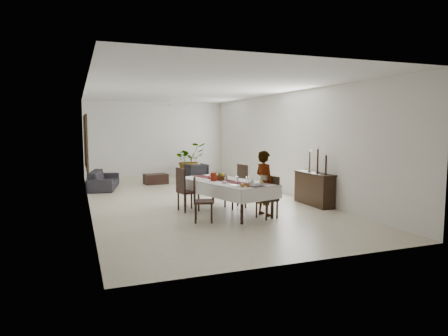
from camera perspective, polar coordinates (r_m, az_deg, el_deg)
floor at (r=11.97m, az=-4.15°, el=-4.36°), size 6.00×12.00×0.00m
ceiling at (r=11.82m, az=-4.27°, el=11.09°), size 6.00×12.00×0.02m
wall_back at (r=17.63m, az=-9.68°, el=4.13°), size 6.00×0.02×3.20m
wall_front at (r=6.27m, az=11.30°, el=0.86°), size 6.00×0.02×3.20m
wall_left at (r=11.32m, az=-18.97°, el=2.90°), size 0.02×12.00×3.20m
wall_right at (r=12.95m, az=8.67°, el=3.50°), size 0.02×12.00×3.20m
dining_table_top at (r=9.94m, az=0.25°, el=-2.05°), size 1.72×2.70×0.05m
table_leg_fl at (r=8.80m, az=2.57°, el=-5.69°), size 0.09×0.09×0.73m
table_leg_fr at (r=9.40m, az=6.91°, el=-4.97°), size 0.09×0.09×0.73m
table_leg_bl at (r=10.71m, az=-5.58°, el=-3.61°), size 0.09×0.09×0.73m
table_leg_br at (r=11.21m, az=-1.57°, el=-3.15°), size 0.09×0.09×0.73m
tablecloth_top at (r=9.93m, az=0.25°, el=-1.87°), size 1.95×2.93×0.01m
tablecloth_drape_left at (r=9.60m, az=-2.66°, el=-3.06°), size 0.78×2.59×0.31m
tablecloth_drape_right at (r=10.33m, az=2.95°, el=-2.42°), size 0.78×2.59×0.31m
tablecloth_drape_near at (r=8.94m, az=5.48°, el=-3.76°), size 1.18×0.36×0.31m
tablecloth_drape_far at (r=11.04m, az=-3.97°, el=-1.88°), size 1.18×0.36×0.31m
table_runner at (r=9.93m, az=0.25°, el=-1.82°), size 1.10×2.61×0.00m
red_pitcher at (r=9.89m, az=-1.50°, el=-1.26°), size 0.19×0.19×0.21m
pitcher_handle at (r=9.84m, az=-1.92°, el=-1.30°), size 0.13×0.06×0.13m
wine_glass_near at (r=9.47m, az=3.34°, el=-1.68°), size 0.07×0.07×0.18m
wine_glass_mid at (r=9.41m, az=1.86°, el=-1.73°), size 0.07×0.07×0.18m
wine_glass_far at (r=9.99m, az=0.31°, el=-1.27°), size 0.07×0.07×0.18m
teacup_right at (r=9.64m, az=3.99°, el=-1.90°), size 0.09×0.09×0.06m
saucer_right at (r=9.65m, az=3.99°, el=-2.04°), size 0.16×0.16×0.01m
teacup_left at (r=9.45m, az=0.08°, el=-2.04°), size 0.09×0.09×0.06m
saucer_left at (r=9.45m, az=0.08°, el=-2.19°), size 0.16×0.16×0.01m
plate_near_right at (r=9.43m, az=5.38°, el=-2.23°), size 0.25×0.25×0.02m
bread_near_right at (r=9.43m, az=5.39°, el=-2.06°), size 0.09×0.09×0.09m
plate_near_left at (r=9.13m, az=1.66°, el=-2.48°), size 0.25×0.25×0.02m
plate_far_left at (r=10.20m, az=-3.20°, el=-1.59°), size 0.25×0.25×0.02m
serving_tray at (r=9.09m, az=4.44°, el=-2.52°), size 0.38×0.38×0.02m
jam_jar_a at (r=8.91m, az=3.47°, el=-2.49°), size 0.07×0.07×0.08m
jam_jar_b at (r=8.89m, az=2.70°, el=-2.51°), size 0.07×0.07×0.08m
jam_jar_c at (r=9.01m, az=2.53°, el=-2.40°), size 0.07×0.07×0.08m
fruit_basket at (r=10.16m, az=-0.41°, el=-1.36°), size 0.31×0.31×0.10m
fruit_red at (r=10.19m, az=-0.33°, el=-0.90°), size 0.09×0.09×0.09m
fruit_green at (r=10.15m, az=-0.70°, el=-0.92°), size 0.08×0.08×0.08m
fruit_yellow at (r=10.11m, az=-0.23°, el=-0.95°), size 0.09×0.09×0.09m
chair_right_near_seat at (r=9.40m, az=6.15°, el=-4.55°), size 0.51×0.51×0.05m
chair_right_near_leg_fl at (r=9.43m, az=7.60°, el=-5.94°), size 0.05×0.05×0.41m
chair_right_near_leg_fr at (r=9.68m, az=6.20°, el=-5.62°), size 0.05×0.05×0.41m
chair_right_near_leg_bl at (r=9.21m, az=6.06°, el=-6.22°), size 0.05×0.05×0.41m
chair_right_near_leg_br at (r=9.45m, az=4.67°, el=-5.88°), size 0.05×0.05×0.41m
chair_right_near_back at (r=9.48m, az=7.01°, el=-2.73°), size 0.15×0.41×0.53m
chair_right_far_seat at (r=10.52m, az=1.61°, el=-2.99°), size 0.55×0.55×0.05m
chair_right_far_leg_fl at (r=10.50m, az=3.09°, el=-4.49°), size 0.05×0.05×0.48m
chair_right_far_leg_fr at (r=10.83m, az=1.98°, el=-4.16°), size 0.05×0.05×0.48m
chair_right_far_leg_bl at (r=10.30m, az=1.22°, el=-4.69°), size 0.05×0.05×0.48m
chair_right_far_leg_br at (r=10.64m, az=0.15°, el=-4.35°), size 0.05×0.05×0.48m
chair_right_far_back at (r=10.59m, az=2.64°, el=-1.14°), size 0.12×0.48×0.61m
chair_left_near_seat at (r=9.01m, az=-2.93°, el=-4.82°), size 0.55×0.55×0.05m
chair_left_near_leg_fl at (r=9.24m, az=-4.03°, el=-6.09°), size 0.06×0.06×0.43m
chair_left_near_leg_fr at (r=8.89m, az=-4.10°, el=-6.57°), size 0.06×0.06×0.43m
chair_left_near_leg_bl at (r=9.24m, az=-1.79°, el=-6.08°), size 0.06×0.06×0.43m
chair_left_near_leg_br at (r=8.89m, az=-1.78°, el=-6.56°), size 0.06×0.06×0.43m
chair_left_near_back at (r=8.97m, az=-4.21°, el=-2.95°), size 0.17×0.43×0.56m
chair_left_far_seat at (r=10.18m, az=-5.12°, el=-3.41°), size 0.56×0.56×0.05m
chair_left_far_leg_fl at (r=10.31m, az=-6.54°, el=-4.76°), size 0.06×0.06×0.46m
chair_left_far_leg_fr at (r=9.98m, az=-5.58°, el=-5.11°), size 0.06×0.06×0.46m
chair_left_far_leg_bl at (r=10.48m, az=-4.66°, el=-4.56°), size 0.06×0.06×0.46m
chair_left_far_leg_br at (r=10.15m, az=-3.65°, el=-4.90°), size 0.06×0.06×0.46m
chair_left_far_back at (r=10.04m, az=-6.21°, el=-1.71°), size 0.14×0.47×0.59m
woman at (r=9.63m, az=5.79°, el=-2.18°), size 0.49×0.64×1.57m
sideboard_body at (r=11.19m, az=12.73°, el=-2.99°), size 0.38×1.43×0.86m
sideboard_top at (r=11.13m, az=12.78°, el=-0.73°), size 0.42×1.49×0.03m
candlestick_near_base at (r=10.69m, az=14.33°, el=-0.88°), size 0.10×0.10×0.03m
candlestick_near_shaft at (r=10.66m, az=14.36°, el=0.47°), size 0.05×0.05×0.48m
candlestick_near_candle at (r=10.64m, az=14.40°, el=1.95°), size 0.03×0.03×0.08m
candlestick_mid_base at (r=11.00m, az=13.20°, el=-0.66°), size 0.10×0.10×0.03m
candlestick_mid_shaft at (r=10.97m, az=13.24°, el=1.02°), size 0.05×0.05×0.62m
candlestick_mid_candle at (r=10.95m, az=13.28°, el=2.84°), size 0.03×0.03×0.08m
candlestick_far_base at (r=11.32m, az=12.13°, el=-0.45°), size 0.10×0.10×0.03m
candlestick_far_shaft at (r=11.30m, az=12.16°, el=0.94°), size 0.05×0.05×0.53m
candlestick_far_candle at (r=11.27m, az=12.19°, el=2.47°), size 0.03×0.03×0.08m
sofa at (r=14.37m, az=-16.81°, el=-1.61°), size 1.24×2.25×0.62m
armchair at (r=15.60m, az=-3.98°, el=-0.63°), size 0.82×0.84×0.70m
coffee_table at (r=15.11m, az=-9.72°, el=-1.55°), size 0.89×0.64×0.37m
potted_plant at (r=17.04m, az=-4.96°, el=1.19°), size 1.58×1.46×1.45m
mirror_frame_near at (r=13.52m, az=-19.05°, el=3.35°), size 0.06×1.05×1.85m
mirror_glass_near at (r=13.52m, az=-18.90°, el=3.35°), size 0.01×0.90×1.70m
mirror_frame_far at (r=15.62m, az=-19.24°, el=3.65°), size 0.06×1.05×1.85m
mirror_glass_far at (r=15.62m, az=-19.12°, el=3.66°), size 0.01×0.90×1.70m
fan_rod at (r=14.71m, az=-7.57°, el=9.66°), size 0.04×0.04×0.20m
fan_hub at (r=14.70m, az=-7.56°, el=8.88°), size 0.16×0.16×0.08m
fan_blade_n at (r=15.04m, az=-7.86°, el=8.81°), size 0.10×0.55×0.01m
fan_blade_s at (r=14.36m, az=-7.24°, el=8.95°), size 0.10×0.55×0.01m
fan_blade_e at (r=14.78m, az=-6.22°, el=8.88°), size 0.55×0.10×0.01m
fan_blade_w at (r=14.63m, az=-8.91°, el=8.87°), size 0.55×0.10×0.01m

